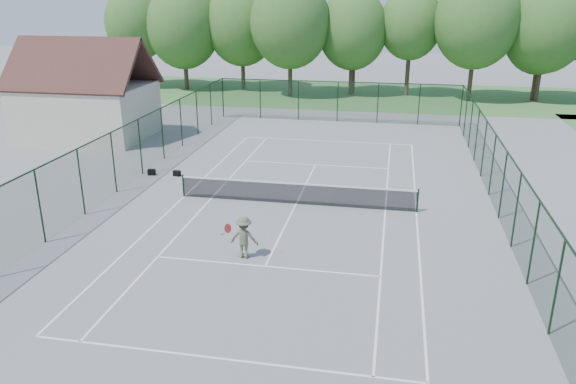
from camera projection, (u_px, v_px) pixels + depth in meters
The scene contains 10 objects.
ground at pixel (296, 204), 26.12m from camera, with size 140.00×140.00×0.00m, color gray.
grass_far at pixel (350, 94), 53.86m from camera, with size 80.00×16.00×0.01m, color #477E3B.
court_lines at pixel (296, 204), 26.11m from camera, with size 11.05×23.85×0.01m.
tennis_net at pixel (296, 192), 25.92m from camera, with size 11.08×0.08×1.10m.
fence_enclosure at pixel (296, 172), 25.59m from camera, with size 18.05×36.05×3.02m.
utility_building at pixel (85, 91), 37.13m from camera, with size 8.60×6.27×6.63m.
tree_line_far at pixel (353, 30), 51.84m from camera, with size 39.40×6.40×9.70m.
sports_bag_a at pixel (152, 172), 30.20m from camera, with size 0.40×0.24×0.32m, color black.
sports_bag_b at pixel (177, 173), 30.04m from camera, with size 0.38×0.23×0.30m, color black.
tennis_player at pixel (244, 237), 20.62m from camera, with size 1.78×0.94×1.62m.
Camera 1 is at (4.20, -24.04, 9.33)m, focal length 35.00 mm.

